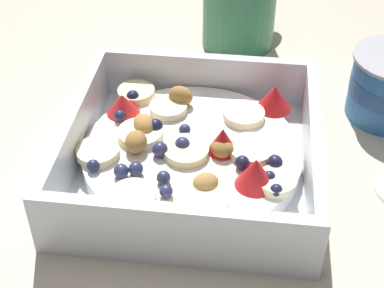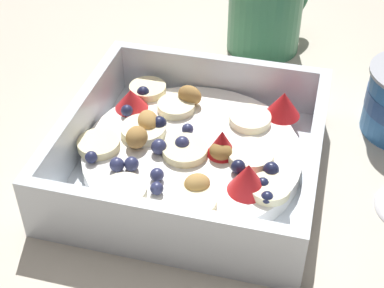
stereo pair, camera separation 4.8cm
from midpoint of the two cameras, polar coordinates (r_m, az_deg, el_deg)
The scene contains 3 objects.
ground_plane at distance 0.51m, azimuth 4.96°, elevation -1.79°, with size 2.40×2.40×0.00m, color beige.
fruit_bowl at distance 0.49m, azimuth 2.89°, elevation -1.05°, with size 0.21×0.21×0.06m.
coffee_mug at distance 0.66m, azimuth 9.43°, elevation 12.72°, with size 0.09×0.10×0.09m.
Camera 2 is at (0.08, -0.38, 0.34)m, focal length 54.58 mm.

